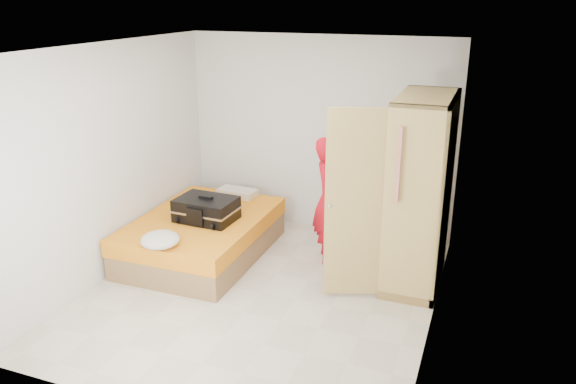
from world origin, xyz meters
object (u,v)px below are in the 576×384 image
at_px(bed, 203,236).
at_px(round_cushion, 160,240).
at_px(suitcase, 206,209).
at_px(person, 329,200).
at_px(wardrobe, 415,197).

xyz_separation_m(bed, round_cushion, (0.00, -0.90, 0.33)).
bearing_deg(round_cushion, suitcase, 83.18).
relative_size(bed, round_cushion, 4.82).
xyz_separation_m(person, round_cushion, (-1.48, -1.33, -0.19)).
distance_m(bed, suitcase, 0.40).
relative_size(person, suitcase, 2.11).
relative_size(bed, person, 1.32).
height_order(bed, suitcase, suitcase).
bearing_deg(wardrobe, round_cushion, -155.74).
distance_m(bed, person, 1.63).
relative_size(person, round_cushion, 3.66).
distance_m(person, suitcase, 1.47).
height_order(suitcase, round_cushion, suitcase).
distance_m(wardrobe, suitcase, 2.45).
height_order(wardrobe, person, wardrobe).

